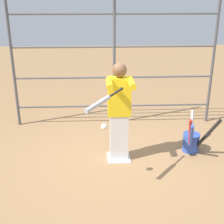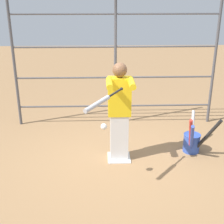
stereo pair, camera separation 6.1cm
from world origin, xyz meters
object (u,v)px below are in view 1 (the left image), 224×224
(batter, at_px, (119,110))
(bat_bucket, at_px, (192,140))
(softball_in_flight, at_px, (104,127))
(baseball_bat_swinging, at_px, (101,102))

(batter, bearing_deg, bat_bucket, -171.70)
(softball_in_flight, bearing_deg, batter, -111.67)
(softball_in_flight, height_order, bat_bucket, softball_in_flight)
(baseball_bat_swinging, bearing_deg, bat_bucket, -147.91)
(batter, relative_size, softball_in_flight, 18.12)
(baseball_bat_swinging, distance_m, softball_in_flight, 0.49)
(baseball_bat_swinging, height_order, bat_bucket, baseball_bat_swinging)
(batter, distance_m, baseball_bat_swinging, 1.02)
(softball_in_flight, bearing_deg, bat_bucket, -151.77)
(baseball_bat_swinging, height_order, softball_in_flight, baseball_bat_swinging)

